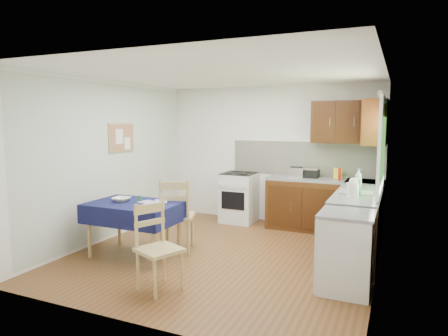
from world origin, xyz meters
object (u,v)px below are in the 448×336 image
at_px(kettle, 353,189).
at_px(sandwich_press, 310,173).
at_px(dining_table, 134,210).
at_px(chair_near, 157,244).
at_px(dish_rack, 357,191).
at_px(chair_far, 176,213).
at_px(toaster, 296,173).

bearing_deg(kettle, sandwich_press, 119.09).
relative_size(dining_table, chair_near, 1.28).
bearing_deg(dining_table, sandwich_press, 52.27).
bearing_deg(dish_rack, kettle, -113.08).
relative_size(chair_far, toaster, 4.24).
height_order(chair_far, sandwich_press, sandwich_press).
xyz_separation_m(toaster, kettle, (1.08, -1.45, 0.02)).
relative_size(dining_table, sandwich_press, 4.28).
distance_m(dining_table, chair_near, 1.22).
relative_size(sandwich_press, kettle, 1.14).
height_order(sandwich_press, dish_rack, dish_rack).
bearing_deg(chair_near, toaster, 8.90).
bearing_deg(kettle, toaster, 126.65).
relative_size(sandwich_press, dish_rack, 0.67).
distance_m(dish_rack, kettle, 0.34).
bearing_deg(dish_rack, chair_near, -154.14).
distance_m(chair_far, sandwich_press, 2.52).
height_order(dining_table, dish_rack, dish_rack).
height_order(dining_table, chair_near, chair_near).
height_order(chair_near, sandwich_press, sandwich_press).
bearing_deg(dining_table, kettle, 17.63).
xyz_separation_m(toaster, dish_rack, (1.10, -1.12, -0.06)).
xyz_separation_m(chair_near, sandwich_press, (1.03, 3.20, 0.47)).
xyz_separation_m(sandwich_press, dish_rack, (0.89, -1.23, -0.06)).
distance_m(dining_table, dish_rack, 3.05).
bearing_deg(toaster, sandwich_press, 27.42).
relative_size(dining_table, toaster, 4.96).
relative_size(toaster, kettle, 0.98).
distance_m(sandwich_press, kettle, 1.79).
xyz_separation_m(dining_table, dish_rack, (2.81, 1.15, 0.28)).
relative_size(chair_far, chair_near, 1.09).
xyz_separation_m(chair_near, dish_rack, (1.91, 1.96, 0.41)).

